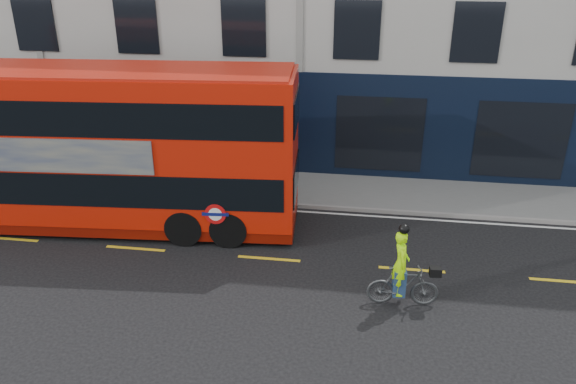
# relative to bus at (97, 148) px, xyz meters

# --- Properties ---
(ground) EXTENTS (120.00, 120.00, 0.00)m
(ground) POSITION_rel_bus_xyz_m (5.56, -3.01, -2.54)
(ground) COLOR black
(ground) RESTS_ON ground
(pavement) EXTENTS (60.00, 3.00, 0.12)m
(pavement) POSITION_rel_bus_xyz_m (5.56, 3.49, -2.48)
(pavement) COLOR slate
(pavement) RESTS_ON ground
(kerb) EXTENTS (60.00, 0.12, 0.13)m
(kerb) POSITION_rel_bus_xyz_m (5.56, 1.99, -2.48)
(kerb) COLOR gray
(kerb) RESTS_ON ground
(road_edge_line) EXTENTS (58.00, 0.10, 0.01)m
(road_edge_line) POSITION_rel_bus_xyz_m (5.56, 1.69, -2.54)
(road_edge_line) COLOR silver
(road_edge_line) RESTS_ON ground
(lane_dashes) EXTENTS (58.00, 0.12, 0.01)m
(lane_dashes) POSITION_rel_bus_xyz_m (5.56, -1.51, -2.54)
(lane_dashes) COLOR gold
(lane_dashes) RESTS_ON ground
(bus) EXTENTS (12.47, 3.70, 4.96)m
(bus) POSITION_rel_bus_xyz_m (0.00, 0.00, 0.00)
(bus) COLOR red
(bus) RESTS_ON ground
(cyclist) EXTENTS (1.79, 0.64, 2.23)m
(cyclist) POSITION_rel_bus_xyz_m (9.19, -3.19, -1.80)
(cyclist) COLOR #404345
(cyclist) RESTS_ON ground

